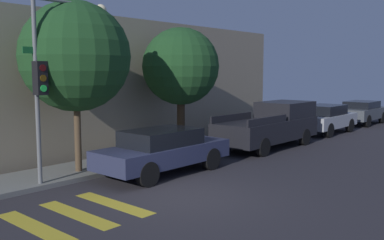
{
  "coord_description": "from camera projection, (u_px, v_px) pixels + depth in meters",
  "views": [
    {
      "loc": [
        -7.9,
        -7.37,
        3.22
      ],
      "look_at": [
        2.83,
        2.1,
        1.6
      ],
      "focal_mm": 40.0,
      "sensor_mm": 36.0,
      "label": 1
    }
  ],
  "objects": [
    {
      "name": "traffic_light_pole",
      "position": [
        55.0,
        62.0,
        11.82
      ],
      "size": [
        2.71,
        0.56,
        5.32
      ],
      "color": "slate",
      "rests_on": "ground"
    },
    {
      "name": "tree_midblock",
      "position": [
        181.0,
        67.0,
        16.47
      ],
      "size": [
        2.98,
        2.98,
        4.92
      ],
      "color": "#42301E",
      "rests_on": "ground"
    },
    {
      "name": "sidewalk",
      "position": [
        85.0,
        169.0,
        13.88
      ],
      "size": [
        26.0,
        2.1,
        0.14
      ],
      "primitive_type": "cube",
      "color": "slate",
      "rests_on": "ground"
    },
    {
      "name": "sedan_middle",
      "position": [
        325.0,
        118.0,
        22.34
      ],
      "size": [
        4.25,
        1.8,
        1.49
      ],
      "color": "#B7BABF",
      "rests_on": "ground"
    },
    {
      "name": "sedan_near_corner",
      "position": [
        163.0,
        150.0,
        13.47
      ],
      "size": [
        4.58,
        1.78,
        1.43
      ],
      "color": "#2D3351",
      "rests_on": "ground"
    },
    {
      "name": "ground_plane",
      "position": [
        181.0,
        196.0,
        11.09
      ],
      "size": [
        60.0,
        60.0,
        0.0
      ],
      "primitive_type": "plane",
      "color": "#2D2B30"
    },
    {
      "name": "pickup_truck",
      "position": [
        271.0,
        125.0,
        18.31
      ],
      "size": [
        5.48,
        1.97,
        1.89
      ],
      "color": "black",
      "rests_on": "ground"
    },
    {
      "name": "tree_near_corner",
      "position": [
        75.0,
        57.0,
        12.95
      ],
      "size": [
        3.36,
        3.36,
        5.36
      ],
      "color": "brown",
      "rests_on": "ground"
    },
    {
      "name": "crosswalk",
      "position": [
        57.0,
        220.0,
        9.3
      ],
      "size": [
        3.55,
        2.6,
        0.0
      ],
      "color": "gold",
      "rests_on": "ground"
    },
    {
      "name": "sedan_far_end",
      "position": [
        362.0,
        112.0,
        26.27
      ],
      "size": [
        4.21,
        1.81,
        1.42
      ],
      "color": "#4C5156",
      "rests_on": "ground"
    },
    {
      "name": "building_row",
      "position": [
        16.0,
        86.0,
        16.51
      ],
      "size": [
        26.0,
        6.0,
        5.32
      ],
      "primitive_type": "cube",
      "color": "gray",
      "rests_on": "ground"
    }
  ]
}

